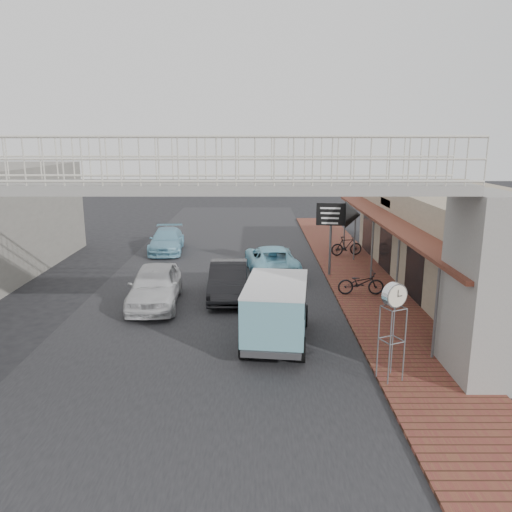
{
  "coord_description": "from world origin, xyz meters",
  "views": [
    {
      "loc": [
        1.77,
        -16.45,
        6.3
      ],
      "look_at": [
        1.77,
        2.61,
        1.8
      ],
      "focal_mm": 35.0,
      "sensor_mm": 36.0,
      "label": 1
    }
  ],
  "objects_px": {
    "dark_sedan": "(229,280)",
    "arrow_sign": "(350,216)",
    "angkot_curb": "(271,259)",
    "angkot_van": "(277,303)",
    "motorcycle_far": "(347,246)",
    "motorcycle_near": "(361,283)",
    "street_clock": "(394,300)",
    "white_hatchback": "(155,285)",
    "angkot_far": "(167,240)"
  },
  "relations": [
    {
      "from": "street_clock",
      "to": "arrow_sign",
      "type": "distance_m",
      "value": 10.27
    },
    {
      "from": "angkot_curb",
      "to": "arrow_sign",
      "type": "bearing_deg",
      "value": 162.45
    },
    {
      "from": "dark_sedan",
      "to": "street_clock",
      "type": "bearing_deg",
      "value": -58.43
    },
    {
      "from": "motorcycle_near",
      "to": "arrow_sign",
      "type": "bearing_deg",
      "value": 0.42
    },
    {
      "from": "white_hatchback",
      "to": "angkot_van",
      "type": "xyz_separation_m",
      "value": [
        4.55,
        -3.67,
        0.51
      ]
    },
    {
      "from": "angkot_far",
      "to": "motorcycle_far",
      "type": "relative_size",
      "value": 2.52
    },
    {
      "from": "dark_sedan",
      "to": "motorcycle_far",
      "type": "relative_size",
      "value": 2.44
    },
    {
      "from": "dark_sedan",
      "to": "arrow_sign",
      "type": "distance_m",
      "value": 6.5
    },
    {
      "from": "angkot_curb",
      "to": "motorcycle_near",
      "type": "height_order",
      "value": "angkot_curb"
    },
    {
      "from": "angkot_curb",
      "to": "street_clock",
      "type": "height_order",
      "value": "street_clock"
    },
    {
      "from": "angkot_van",
      "to": "street_clock",
      "type": "relative_size",
      "value": 1.64
    },
    {
      "from": "angkot_curb",
      "to": "arrow_sign",
      "type": "distance_m",
      "value": 4.24
    },
    {
      "from": "dark_sedan",
      "to": "angkot_van",
      "type": "relative_size",
      "value": 0.99
    },
    {
      "from": "angkot_van",
      "to": "arrow_sign",
      "type": "distance_m",
      "value": 8.53
    },
    {
      "from": "angkot_far",
      "to": "angkot_curb",
      "type": "bearing_deg",
      "value": -43.56
    },
    {
      "from": "dark_sedan",
      "to": "arrow_sign",
      "type": "relative_size",
      "value": 1.23
    },
    {
      "from": "angkot_van",
      "to": "motorcycle_near",
      "type": "relative_size",
      "value": 2.32
    },
    {
      "from": "motorcycle_near",
      "to": "street_clock",
      "type": "height_order",
      "value": "street_clock"
    },
    {
      "from": "dark_sedan",
      "to": "arrow_sign",
      "type": "bearing_deg",
      "value": 27.55
    },
    {
      "from": "angkot_far",
      "to": "street_clock",
      "type": "distance_m",
      "value": 17.99
    },
    {
      "from": "dark_sedan",
      "to": "angkot_van",
      "type": "distance_m",
      "value": 5.01
    },
    {
      "from": "arrow_sign",
      "to": "motorcycle_far",
      "type": "bearing_deg",
      "value": 88.62
    },
    {
      "from": "motorcycle_near",
      "to": "arrow_sign",
      "type": "distance_m",
      "value": 3.71
    },
    {
      "from": "white_hatchback",
      "to": "angkot_van",
      "type": "distance_m",
      "value": 5.87
    },
    {
      "from": "dark_sedan",
      "to": "angkot_van",
      "type": "height_order",
      "value": "angkot_van"
    },
    {
      "from": "white_hatchback",
      "to": "angkot_curb",
      "type": "height_order",
      "value": "white_hatchback"
    },
    {
      "from": "dark_sedan",
      "to": "street_clock",
      "type": "xyz_separation_m",
      "value": [
        4.64,
        -7.33,
        1.59
      ]
    },
    {
      "from": "angkot_far",
      "to": "street_clock",
      "type": "height_order",
      "value": "street_clock"
    },
    {
      "from": "dark_sedan",
      "to": "angkot_curb",
      "type": "xyz_separation_m",
      "value": [
        1.84,
        3.64,
        -0.03
      ]
    },
    {
      "from": "motorcycle_far",
      "to": "arrow_sign",
      "type": "distance_m",
      "value": 4.7
    },
    {
      "from": "motorcycle_far",
      "to": "arrow_sign",
      "type": "bearing_deg",
      "value": 158.99
    },
    {
      "from": "dark_sedan",
      "to": "angkot_curb",
      "type": "relative_size",
      "value": 0.88
    },
    {
      "from": "angkot_van",
      "to": "motorcycle_far",
      "type": "relative_size",
      "value": 2.46
    },
    {
      "from": "angkot_van",
      "to": "motorcycle_far",
      "type": "bearing_deg",
      "value": 76.65
    },
    {
      "from": "angkot_van",
      "to": "arrow_sign",
      "type": "bearing_deg",
      "value": 71.21
    },
    {
      "from": "angkot_curb",
      "to": "motorcycle_near",
      "type": "xyz_separation_m",
      "value": [
        3.53,
        -3.65,
        -0.09
      ]
    },
    {
      "from": "angkot_curb",
      "to": "motorcycle_far",
      "type": "distance_m",
      "value": 5.34
    },
    {
      "from": "angkot_far",
      "to": "arrow_sign",
      "type": "distance_m",
      "value": 11.08
    },
    {
      "from": "angkot_curb",
      "to": "arrow_sign",
      "type": "height_order",
      "value": "arrow_sign"
    },
    {
      "from": "street_clock",
      "to": "motorcycle_far",
      "type": "bearing_deg",
      "value": 60.28
    },
    {
      "from": "angkot_van",
      "to": "street_clock",
      "type": "distance_m",
      "value": 4.06
    },
    {
      "from": "motorcycle_far",
      "to": "arrow_sign",
      "type": "height_order",
      "value": "arrow_sign"
    },
    {
      "from": "angkot_van",
      "to": "motorcycle_near",
      "type": "xyz_separation_m",
      "value": [
        3.62,
        4.65,
        -0.7
      ]
    },
    {
      "from": "white_hatchback",
      "to": "dark_sedan",
      "type": "relative_size",
      "value": 1.06
    },
    {
      "from": "angkot_far",
      "to": "motorcycle_near",
      "type": "distance_m",
      "value": 12.56
    },
    {
      "from": "angkot_far",
      "to": "white_hatchback",
      "type": "bearing_deg",
      "value": -87.26
    },
    {
      "from": "angkot_far",
      "to": "motorcycle_near",
      "type": "bearing_deg",
      "value": -46.31
    },
    {
      "from": "motorcycle_near",
      "to": "arrow_sign",
      "type": "relative_size",
      "value": 0.54
    },
    {
      "from": "angkot_van",
      "to": "angkot_curb",
      "type": "bearing_deg",
      "value": 96.25
    },
    {
      "from": "motorcycle_near",
      "to": "street_clock",
      "type": "xyz_separation_m",
      "value": [
        -0.73,
        -7.33,
        1.7
      ]
    }
  ]
}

